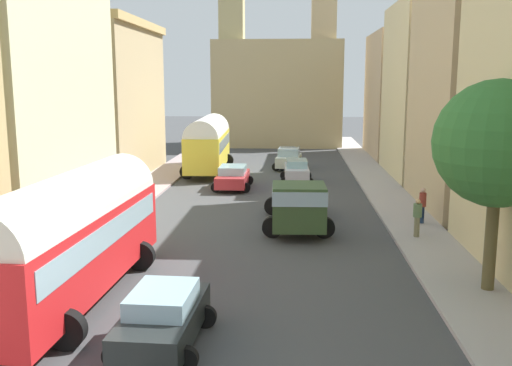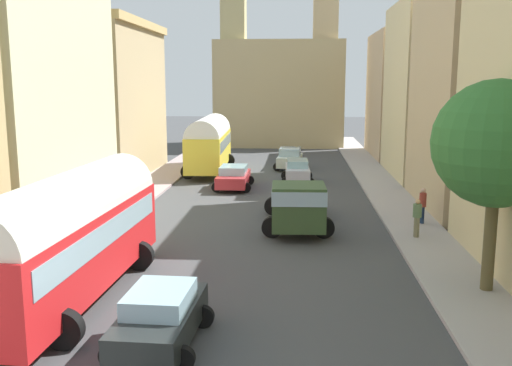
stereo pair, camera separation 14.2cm
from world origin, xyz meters
The scene contains 19 objects.
ground_plane centered at (0.00, 27.00, 0.00)m, with size 154.00×154.00×0.00m, color #434547.
sidewalk_left centered at (-7.25, 27.00, 0.07)m, with size 2.50×70.00×0.14m, color #A49293.
sidewalk_right centered at (7.25, 27.00, 0.07)m, with size 2.50×70.00×0.14m, color #A9A3A2.
building_left_2 centered at (-11.03, 20.50, 6.42)m, with size 5.57×11.76×12.79m.
building_left_3 centered at (-11.04, 33.03, 5.34)m, with size 5.58×12.10×10.63m.
building_right_2 centered at (10.96, 24.26, 6.98)m, with size 5.42×9.36×13.92m.
building_right_3 centered at (10.93, 34.48, 5.91)m, with size 4.87×9.84×11.82m.
building_right_4 centered at (11.03, 45.39, 5.37)m, with size 5.07×10.37×10.74m.
distant_church centered at (0.00, 53.83, 6.22)m, with size 12.99×7.13×19.42m.
parked_bus_0 centered at (-4.76, 10.10, 2.16)m, with size 3.41×9.91×3.90m.
parked_bus_1 centered at (-4.46, 35.12, 2.25)m, with size 3.52×9.52×4.06m.
cargo_truck_0 centered at (1.97, 18.99, 1.24)m, with size 3.23×7.05×2.31m.
car_0 centered at (1.96, 31.03, 0.79)m, with size 2.18×4.12×1.56m.
car_1 centered at (1.39, 37.21, 0.80)m, with size 2.49×3.76×1.61m.
car_2 centered at (-1.40, 7.33, 0.76)m, with size 2.35×3.92×1.48m.
car_3 centered at (-1.99, 28.86, 0.73)m, with size 2.40×4.19×1.42m.
pedestrian_0 centered at (7.69, 20.09, 1.03)m, with size 0.43×0.43×1.78m.
pedestrian_1 centered at (6.96, 17.69, 1.00)m, with size 0.50×0.50×1.75m.
roadside_tree_1 centered at (7.90, 11.61, 4.69)m, with size 3.86×3.86×6.65m.
Camera 1 is at (1.81, -5.87, 6.53)m, focal length 40.05 mm.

